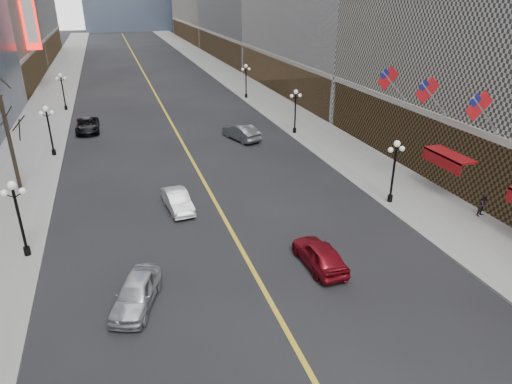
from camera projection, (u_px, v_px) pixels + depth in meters
sidewalk_east at (253, 92)px, 67.92m from camera, size 6.00×230.00×0.15m
sidewalk_west at (50, 105)px, 60.18m from camera, size 6.00×230.00×0.15m
lane_line at (151, 85)px, 72.79m from camera, size 0.25×200.00×0.02m
streetlamp_east_1 at (394, 165)px, 31.32m from camera, size 1.26×0.44×4.52m
streetlamp_east_2 at (295, 107)px, 47.00m from camera, size 1.26×0.44×4.52m
streetlamp_east_3 at (246, 78)px, 62.68m from camera, size 1.26×0.44×4.52m
streetlamp_west_1 at (18, 211)px, 24.79m from camera, size 1.26×0.44×4.52m
streetlamp_west_2 at (49, 126)px, 40.47m from camera, size 1.26×0.44×4.52m
streetlamp_west_3 at (63, 88)px, 56.15m from camera, size 1.26×0.44×4.52m
flag_3 at (481, 108)px, 27.90m from camera, size 2.87×0.12×2.87m
flag_4 at (429, 92)px, 32.25m from camera, size 2.87×0.12×2.87m
flag_5 at (390, 80)px, 36.61m from camera, size 2.87×0.12×2.87m
awning_c at (447, 156)px, 32.44m from camera, size 1.40×4.00×0.93m
theatre_marquee at (27, 5)px, 63.53m from camera, size 2.00×0.55×12.00m
tree_west_far at (3, 111)px, 31.68m from camera, size 3.60×3.60×7.92m
car_nb_near at (136, 293)px, 21.68m from camera, size 3.12×4.61×1.46m
car_nb_mid at (178, 201)px, 31.30m from camera, size 1.82×4.18×1.34m
car_nb_far at (87, 125)px, 48.59m from camera, size 2.35×5.09×1.42m
car_sb_mid at (320, 254)px, 24.82m from camera, size 1.90×4.38×1.47m
car_sb_far at (241, 132)px, 45.97m from camera, size 3.10×5.13×1.60m
ped_east_walk at (484, 205)px, 30.09m from camera, size 0.82×0.57×1.54m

